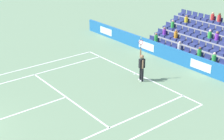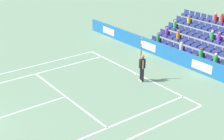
{
  "view_description": "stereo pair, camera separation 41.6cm",
  "coord_description": "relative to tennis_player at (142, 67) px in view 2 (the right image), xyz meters",
  "views": [
    {
      "loc": [
        -14.75,
        1.85,
        8.89
      ],
      "look_at": [
        -0.52,
        -9.4,
        1.1
      ],
      "focal_mm": 51.87,
      "sensor_mm": 36.0,
      "label": 1
    },
    {
      "loc": [
        -15.0,
        1.52,
        8.89
      ],
      "look_at": [
        -0.52,
        -9.4,
        1.1
      ],
      "focal_mm": 51.87,
      "sensor_mm": 36.0,
      "label": 2
    }
  ],
  "objects": [
    {
      "name": "stadium_stand",
      "position": [
        1.04,
        -7.63,
        -0.17
      ],
      "size": [
        7.44,
        4.75,
        3.0
      ],
      "color": "gray",
      "rests_on": "ground"
    },
    {
      "name": "line_doubles_sideline_left",
      "position": [
        6.52,
        5.45,
        -0.99
      ],
      "size": [
        0.1,
        11.89,
        0.01
      ],
      "primitive_type": "cube",
      "color": "white",
      "rests_on": "ground"
    },
    {
      "name": "line_baseline",
      "position": [
        1.04,
        -0.49,
        -0.99
      ],
      "size": [
        10.97,
        0.1,
        0.01
      ],
      "primitive_type": "cube",
      "color": "white",
      "rests_on": "ground"
    },
    {
      "name": "line_singles_sideline_left",
      "position": [
        5.15,
        5.45,
        -0.99
      ],
      "size": [
        0.1,
        11.89,
        0.01
      ],
      "primitive_type": "cube",
      "color": "white",
      "rests_on": "ground"
    },
    {
      "name": "line_service",
      "position": [
        1.04,
        5.0,
        -0.99
      ],
      "size": [
        8.23,
        0.1,
        0.01
      ],
      "primitive_type": "cube",
      "color": "white",
      "rests_on": "ground"
    },
    {
      "name": "sponsor_barrier",
      "position": [
        1.04,
        -4.07,
        -0.46
      ],
      "size": [
        21.1,
        0.22,
        1.07
      ],
      "color": "#1E66AD",
      "rests_on": "ground"
    },
    {
      "name": "line_centre_service",
      "position": [
        1.04,
        8.2,
        -0.99
      ],
      "size": [
        0.1,
        6.4,
        0.01
      ],
      "primitive_type": "cube",
      "color": "white",
      "rests_on": "ground"
    },
    {
      "name": "line_centre_mark",
      "position": [
        1.04,
        -0.39,
        -0.99
      ],
      "size": [
        0.1,
        0.2,
        0.01
      ],
      "primitive_type": "cube",
      "color": "white",
      "rests_on": "ground"
    },
    {
      "name": "line_singles_sideline_right",
      "position": [
        -3.08,
        5.45,
        -0.99
      ],
      "size": [
        0.1,
        11.89,
        0.01
      ],
      "primitive_type": "cube",
      "color": "white",
      "rests_on": "ground"
    },
    {
      "name": "tennis_player",
      "position": [
        0.0,
        0.0,
        0.0
      ],
      "size": [
        0.51,
        0.41,
        2.85
      ],
      "color": "black",
      "rests_on": "ground"
    }
  ]
}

